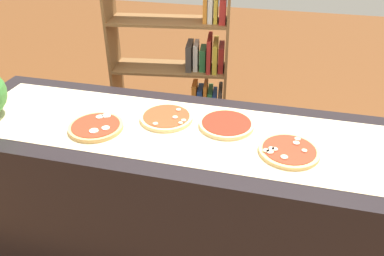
% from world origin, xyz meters
% --- Properties ---
extents(counter, '(2.44, 0.73, 0.93)m').
position_xyz_m(counter, '(0.00, 0.00, 0.46)').
color(counter, black).
rests_on(counter, ground_plane).
extents(parchment_paper, '(2.23, 0.54, 0.00)m').
position_xyz_m(parchment_paper, '(0.00, 0.00, 0.93)').
color(parchment_paper, beige).
rests_on(parchment_paper, counter).
extents(pizza_mozzarella_0, '(0.26, 0.26, 0.03)m').
position_xyz_m(pizza_mozzarella_0, '(-0.45, -0.09, 0.94)').
color(pizza_mozzarella_0, tan).
rests_on(pizza_mozzarella_0, parchment_paper).
extents(pizza_mushroom_1, '(0.26, 0.26, 0.03)m').
position_xyz_m(pizza_mushroom_1, '(-0.15, 0.08, 0.94)').
color(pizza_mushroom_1, '#E5C17F').
rests_on(pizza_mushroom_1, parchment_paper).
extents(pizza_plain_2, '(0.26, 0.26, 0.02)m').
position_xyz_m(pizza_plain_2, '(0.15, 0.08, 0.94)').
color(pizza_plain_2, '#E5C17F').
rests_on(pizza_plain_2, parchment_paper).
extents(pizza_mushroom_3, '(0.26, 0.26, 0.03)m').
position_xyz_m(pizza_mushroom_3, '(0.45, -0.07, 0.94)').
color(pizza_mushroom_3, '#DBB26B').
rests_on(pizza_mushroom_3, parchment_paper).
extents(bookshelf, '(0.92, 0.42, 1.47)m').
position_xyz_m(bookshelf, '(-0.34, 1.16, 0.71)').
color(bookshelf, brown).
rests_on(bookshelf, ground_plane).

